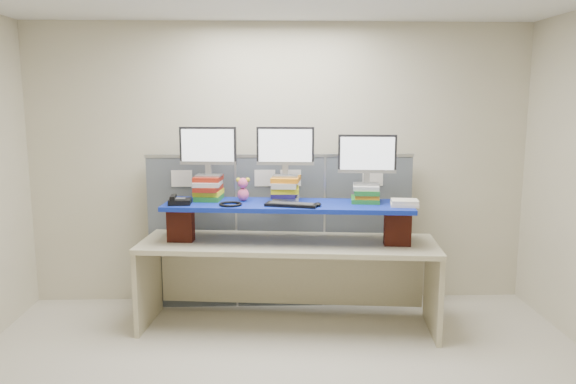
{
  "coord_description": "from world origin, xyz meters",
  "views": [
    {
      "loc": [
        -0.1,
        -3.62,
        2.06
      ],
      "look_at": [
        0.06,
        1.23,
        1.25
      ],
      "focal_mm": 35.0,
      "sensor_mm": 36.0,
      "label": 1
    }
  ],
  "objects_px": {
    "monitor_center": "(285,149)",
    "blue_board": "(288,205)",
    "monitor_left": "(208,148)",
    "monitor_right": "(367,157)",
    "desk": "(288,259)",
    "desk_phone": "(179,201)",
    "keyboard": "(291,205)"
  },
  "relations": [
    {
      "from": "desk_phone",
      "to": "blue_board",
      "type": "bearing_deg",
      "value": -1.25
    },
    {
      "from": "desk",
      "to": "desk_phone",
      "type": "distance_m",
      "value": 1.09
    },
    {
      "from": "monitor_left",
      "to": "monitor_center",
      "type": "bearing_deg",
      "value": 0.0
    },
    {
      "from": "monitor_right",
      "to": "blue_board",
      "type": "bearing_deg",
      "value": -170.28
    },
    {
      "from": "desk",
      "to": "desk_phone",
      "type": "height_order",
      "value": "desk_phone"
    },
    {
      "from": "blue_board",
      "to": "monitor_left",
      "type": "height_order",
      "value": "monitor_left"
    },
    {
      "from": "desk",
      "to": "blue_board",
      "type": "xyz_separation_m",
      "value": [
        0.0,
        0.0,
        0.49
      ]
    },
    {
      "from": "blue_board",
      "to": "desk_phone",
      "type": "relative_size",
      "value": 11.02
    },
    {
      "from": "desk",
      "to": "desk_phone",
      "type": "xyz_separation_m",
      "value": [
        -0.95,
        -0.02,
        0.54
      ]
    },
    {
      "from": "monitor_right",
      "to": "desk_phone",
      "type": "distance_m",
      "value": 1.7
    },
    {
      "from": "monitor_center",
      "to": "monitor_right",
      "type": "height_order",
      "value": "monitor_center"
    },
    {
      "from": "monitor_center",
      "to": "blue_board",
      "type": "bearing_deg",
      "value": -74.87
    },
    {
      "from": "monitor_center",
      "to": "desk_phone",
      "type": "bearing_deg",
      "value": -165.18
    },
    {
      "from": "desk",
      "to": "monitor_right",
      "type": "distance_m",
      "value": 1.15
    },
    {
      "from": "desk",
      "to": "monitor_left",
      "type": "relative_size",
      "value": 5.25
    },
    {
      "from": "monitor_left",
      "to": "monitor_center",
      "type": "distance_m",
      "value": 0.7
    },
    {
      "from": "monitor_left",
      "to": "monitor_right",
      "type": "distance_m",
      "value": 1.42
    },
    {
      "from": "monitor_left",
      "to": "desk",
      "type": "bearing_deg",
      "value": -9.24
    },
    {
      "from": "monitor_left",
      "to": "monitor_right",
      "type": "relative_size",
      "value": 1.0
    },
    {
      "from": "keyboard",
      "to": "monitor_center",
      "type": "bearing_deg",
      "value": 116.09
    },
    {
      "from": "monitor_center",
      "to": "monitor_right",
      "type": "bearing_deg",
      "value": -0.0
    },
    {
      "from": "blue_board",
      "to": "monitor_right",
      "type": "height_order",
      "value": "monitor_right"
    },
    {
      "from": "monitor_center",
      "to": "keyboard",
      "type": "height_order",
      "value": "monitor_center"
    },
    {
      "from": "desk",
      "to": "blue_board",
      "type": "bearing_deg",
      "value": 5.99
    },
    {
      "from": "keyboard",
      "to": "desk_phone",
      "type": "distance_m",
      "value": 0.98
    },
    {
      "from": "monitor_right",
      "to": "desk_phone",
      "type": "height_order",
      "value": "monitor_right"
    },
    {
      "from": "monitor_left",
      "to": "monitor_center",
      "type": "height_order",
      "value": "monitor_center"
    },
    {
      "from": "monitor_left",
      "to": "keyboard",
      "type": "xyz_separation_m",
      "value": [
        0.74,
        -0.34,
        -0.46
      ]
    },
    {
      "from": "monitor_left",
      "to": "desk_phone",
      "type": "xyz_separation_m",
      "value": [
        -0.24,
        -0.22,
        -0.44
      ]
    },
    {
      "from": "keyboard",
      "to": "desk_phone",
      "type": "relative_size",
      "value": 2.39
    },
    {
      "from": "monitor_center",
      "to": "monitor_right",
      "type": "xyz_separation_m",
      "value": [
        0.72,
        -0.08,
        -0.07
      ]
    },
    {
      "from": "desk",
      "to": "monitor_center",
      "type": "distance_m",
      "value": 0.99
    }
  ]
}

